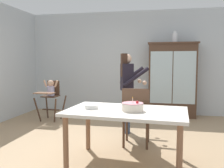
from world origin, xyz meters
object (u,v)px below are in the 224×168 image
at_px(ceramic_vase, 175,38).
at_px(dining_table, 126,117).
at_px(adult_person, 127,83).
at_px(serving_bowl, 91,107).
at_px(dining_chair_far_side, 136,113).
at_px(china_cabinet, 172,80).
at_px(high_chair_with_toddler, 51,93).
at_px(birthday_cake, 133,107).

height_order(ceramic_vase, dining_table, ceramic_vase).
height_order(adult_person, serving_bowl, adult_person).
height_order(ceramic_vase, dining_chair_far_side, ceramic_vase).
distance_m(ceramic_vase, dining_table, 3.42).
bearing_deg(dining_table, china_cabinet, 76.55).
height_order(high_chair_with_toddler, dining_chair_far_side, dining_chair_far_side).
relative_size(china_cabinet, ceramic_vase, 6.84).
xyz_separation_m(high_chair_with_toddler, adult_person, (1.89, -0.62, 0.31)).
bearing_deg(dining_chair_far_side, adult_person, -71.98).
xyz_separation_m(china_cabinet, dining_table, (-0.73, -3.05, -0.28)).
height_order(high_chair_with_toddler, serving_bowl, high_chair_with_toddler).
relative_size(adult_person, serving_bowl, 8.50).
relative_size(china_cabinet, dining_table, 1.13).
bearing_deg(birthday_cake, adult_person, 100.45).
height_order(china_cabinet, dining_table, china_cabinet).
bearing_deg(dining_chair_far_side, dining_table, 84.77).
relative_size(dining_table, serving_bowl, 9.10).
relative_size(dining_table, birthday_cake, 5.85).
bearing_deg(birthday_cake, dining_chair_far_side, 92.19).
distance_m(ceramic_vase, birthday_cake, 3.39).
distance_m(china_cabinet, serving_bowl, 3.29).
xyz_separation_m(adult_person, birthday_cake, (0.28, -1.52, -0.17)).
relative_size(high_chair_with_toddler, birthday_cake, 3.39).
xyz_separation_m(birthday_cake, serving_bowl, (-0.56, 0.05, -0.03)).
xyz_separation_m(china_cabinet, adult_person, (-0.92, -1.59, 0.04)).
bearing_deg(dining_table, dining_chair_far_side, 84.65).
distance_m(china_cabinet, ceramic_vase, 1.04).
relative_size(ceramic_vase, adult_person, 0.18).
distance_m(high_chair_with_toddler, birthday_cake, 3.05).
distance_m(china_cabinet, adult_person, 1.84).
distance_m(china_cabinet, high_chair_with_toddler, 2.98).
distance_m(dining_table, dining_chair_far_side, 0.69).
bearing_deg(high_chair_with_toddler, birthday_cake, -42.65).
distance_m(high_chair_with_toddler, adult_person, 2.01).
bearing_deg(dining_chair_far_side, ceramic_vase, -106.46).
height_order(dining_table, dining_chair_far_side, dining_chair_far_side).
relative_size(high_chair_with_toddler, adult_person, 0.62).
bearing_deg(adult_person, high_chair_with_toddler, 53.72).
bearing_deg(serving_bowl, high_chair_with_toddler, 127.48).
bearing_deg(adult_person, serving_bowl, 150.92).
bearing_deg(dining_table, birthday_cake, -29.86).
xyz_separation_m(china_cabinet, serving_bowl, (-1.20, -3.06, -0.16)).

